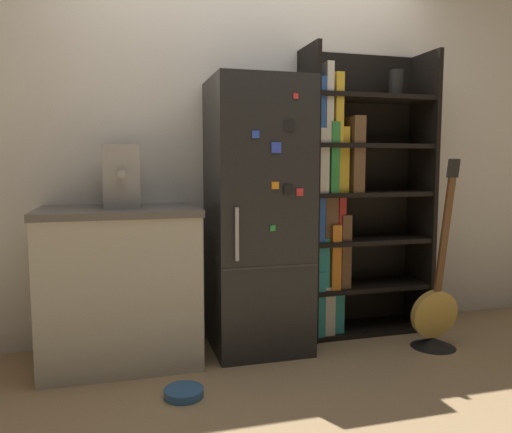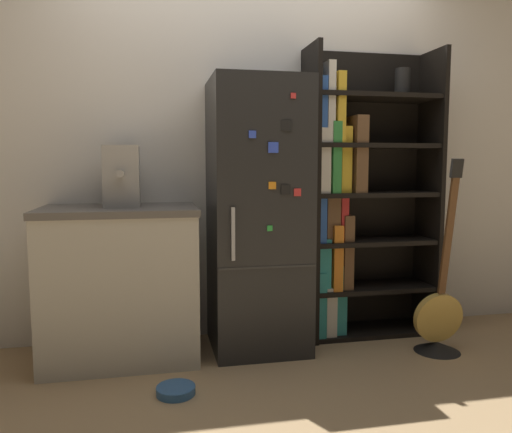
# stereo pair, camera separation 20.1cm
# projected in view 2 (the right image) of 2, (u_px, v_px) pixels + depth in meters

# --- Properties ---
(ground_plane) EXTENTS (16.00, 16.00, 0.00)m
(ground_plane) POSITION_uv_depth(u_px,v_px,m) (263.00, 355.00, 3.04)
(ground_plane) COLOR tan
(wall_back) EXTENTS (8.00, 0.05, 2.60)m
(wall_back) POSITION_uv_depth(u_px,v_px,m) (248.00, 143.00, 3.36)
(wall_back) COLOR white
(wall_back) RESTS_ON ground_plane
(refrigerator) EXTENTS (0.58, 0.60, 1.67)m
(refrigerator) POSITION_uv_depth(u_px,v_px,m) (258.00, 216.00, 3.11)
(refrigerator) COLOR black
(refrigerator) RESTS_ON ground_plane
(bookshelf) EXTENTS (0.89, 0.36, 1.92)m
(bookshelf) POSITION_uv_depth(u_px,v_px,m) (351.00, 202.00, 3.38)
(bookshelf) COLOR black
(bookshelf) RESTS_ON ground_plane
(kitchen_counter) EXTENTS (0.90, 0.61, 0.91)m
(kitchen_counter) POSITION_uv_depth(u_px,v_px,m) (121.00, 283.00, 2.97)
(kitchen_counter) COLOR #BCB7A8
(kitchen_counter) RESTS_ON ground_plane
(espresso_machine) EXTENTS (0.20, 0.36, 0.36)m
(espresso_machine) POSITION_uv_depth(u_px,v_px,m) (122.00, 176.00, 2.96)
(espresso_machine) COLOR #A5A39E
(espresso_machine) RESTS_ON kitchen_counter
(guitar) EXTENTS (0.31, 0.29, 1.19)m
(guitar) POSITION_uv_depth(u_px,v_px,m) (438.00, 324.00, 3.08)
(guitar) COLOR black
(guitar) RESTS_ON ground_plane
(pet_bowl) EXTENTS (0.20, 0.20, 0.04)m
(pet_bowl) POSITION_uv_depth(u_px,v_px,m) (176.00, 390.00, 2.52)
(pet_bowl) COLOR #3366A5
(pet_bowl) RESTS_ON ground_plane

